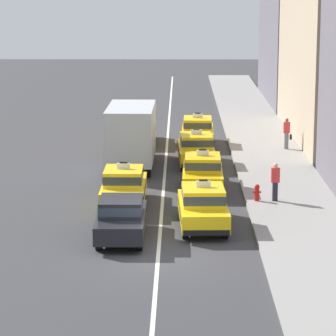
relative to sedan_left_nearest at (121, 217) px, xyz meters
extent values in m
plane|color=#353538|center=(1.42, -2.06, -0.85)|extent=(160.00, 160.00, 0.00)
cube|color=silver|center=(1.42, 17.94, -0.84)|extent=(0.14, 80.00, 0.01)
cube|color=gray|center=(7.02, 12.94, -0.77)|extent=(4.00, 90.00, 0.15)
cylinder|color=black|center=(-0.73, 1.45, -0.53)|extent=(0.24, 0.64, 0.64)
cylinder|color=black|center=(0.71, 1.46, -0.53)|extent=(0.24, 0.64, 0.64)
cylinder|color=black|center=(-0.71, -1.39, -0.53)|extent=(0.24, 0.64, 0.64)
cylinder|color=black|center=(0.73, -1.38, -0.53)|extent=(0.24, 0.64, 0.64)
cube|color=black|center=(0.00, 0.03, -0.20)|extent=(1.78, 4.31, 0.66)
cube|color=black|center=(0.00, -0.07, 0.43)|extent=(1.57, 1.91, 0.60)
cube|color=#2D3842|center=(0.00, -0.07, 0.43)|extent=(1.59, 1.93, 0.33)
cylinder|color=black|center=(-0.95, 6.59, -0.53)|extent=(0.24, 0.64, 0.64)
cylinder|color=black|center=(0.52, 6.60, -0.53)|extent=(0.24, 0.64, 0.64)
cylinder|color=black|center=(-0.95, 3.53, -0.53)|extent=(0.24, 0.64, 0.64)
cylinder|color=black|center=(0.53, 3.54, -0.53)|extent=(0.24, 0.64, 0.64)
cube|color=yellow|center=(-0.21, 5.06, -0.18)|extent=(1.81, 4.50, 0.70)
cube|color=black|center=(-0.21, 5.06, -0.13)|extent=(1.83, 4.14, 0.10)
cube|color=yellow|center=(-0.21, 4.91, 0.49)|extent=(1.60, 2.10, 0.64)
cube|color=#2D3842|center=(-0.21, 4.91, 0.49)|extent=(1.62, 2.12, 0.35)
cube|color=white|center=(-0.21, 4.91, 0.93)|extent=(0.56, 0.12, 0.24)
cube|color=black|center=(-0.21, 4.91, 1.08)|extent=(0.32, 0.11, 0.06)
cube|color=black|center=(-0.22, 7.27, -0.43)|extent=(1.71, 0.14, 0.20)
cube|color=black|center=(-0.21, 2.85, -0.43)|extent=(1.71, 0.14, 0.20)
cylinder|color=black|center=(-1.22, 14.84, -0.53)|extent=(0.25, 0.64, 0.64)
cylinder|color=black|center=(0.68, 14.82, -0.53)|extent=(0.25, 0.64, 0.64)
cylinder|color=black|center=(-1.27, 10.94, -0.53)|extent=(0.25, 0.64, 0.64)
cylinder|color=black|center=(0.63, 10.92, -0.53)|extent=(0.25, 0.64, 0.64)
cube|color=maroon|center=(-0.26, 15.81, 0.52)|extent=(2.13, 2.22, 2.10)
cube|color=#2D3842|center=(-0.25, 16.88, 0.82)|extent=(1.93, 0.08, 0.76)
cube|color=#B2B7C1|center=(-0.30, 12.55, 1.07)|extent=(2.36, 5.23, 2.70)
cylinder|color=black|center=(-0.94, 21.81, -0.53)|extent=(0.25, 0.64, 0.64)
cylinder|color=black|center=(0.54, 21.84, -0.53)|extent=(0.25, 0.64, 0.64)
cylinder|color=black|center=(-0.88, 18.75, -0.53)|extent=(0.25, 0.64, 0.64)
cylinder|color=black|center=(0.60, 18.78, -0.53)|extent=(0.25, 0.64, 0.64)
cube|color=yellow|center=(-0.17, 20.29, -0.18)|extent=(1.88, 4.53, 0.70)
cube|color=black|center=(-0.17, 20.29, -0.13)|extent=(1.90, 4.17, 0.10)
cube|color=yellow|center=(-0.17, 20.14, 0.49)|extent=(1.64, 2.13, 0.64)
cube|color=#2D3842|center=(-0.17, 20.14, 0.49)|extent=(1.66, 2.15, 0.35)
cube|color=white|center=(-0.17, 20.14, 0.93)|extent=(0.56, 0.13, 0.24)
cube|color=black|center=(-0.17, 20.14, 1.08)|extent=(0.32, 0.12, 0.06)
cube|color=black|center=(-0.21, 22.50, -0.43)|extent=(1.71, 0.17, 0.20)
cube|color=black|center=(-0.13, 18.08, -0.43)|extent=(1.71, 0.17, 0.20)
cylinder|color=black|center=(2.28, 3.17, -0.53)|extent=(0.26, 0.65, 0.64)
cylinder|color=black|center=(3.76, 3.22, -0.53)|extent=(0.26, 0.65, 0.64)
cylinder|color=black|center=(2.39, 0.11, -0.53)|extent=(0.26, 0.65, 0.64)
cylinder|color=black|center=(3.87, 0.16, -0.53)|extent=(0.26, 0.65, 0.64)
cube|color=yellow|center=(3.08, 1.67, -0.18)|extent=(1.96, 4.56, 0.70)
cube|color=black|center=(3.08, 1.67, -0.13)|extent=(1.97, 4.20, 0.10)
cube|color=yellow|center=(3.08, 1.52, 0.49)|extent=(1.68, 2.16, 0.64)
cube|color=#2D3842|center=(3.08, 1.52, 0.49)|extent=(1.70, 2.18, 0.35)
cube|color=white|center=(3.08, 1.52, 0.93)|extent=(0.56, 0.14, 0.24)
cube|color=black|center=(3.08, 1.52, 1.08)|extent=(0.32, 0.12, 0.06)
cube|color=black|center=(3.00, 3.88, -0.43)|extent=(1.71, 0.20, 0.20)
cube|color=black|center=(3.16, -0.54, -0.43)|extent=(1.71, 0.20, 0.20)
cylinder|color=black|center=(2.50, 9.59, -0.53)|extent=(0.25, 0.64, 0.64)
cylinder|color=black|center=(3.98, 9.57, -0.53)|extent=(0.25, 0.64, 0.64)
cylinder|color=black|center=(2.46, 6.53, -0.53)|extent=(0.25, 0.64, 0.64)
cylinder|color=black|center=(3.93, 6.51, -0.53)|extent=(0.25, 0.64, 0.64)
cube|color=yellow|center=(3.22, 8.05, -0.18)|extent=(1.87, 4.53, 0.70)
cube|color=black|center=(3.22, 8.05, -0.13)|extent=(1.88, 4.17, 0.10)
cube|color=yellow|center=(3.21, 7.90, 0.49)|extent=(1.63, 2.12, 0.64)
cube|color=#2D3842|center=(3.21, 7.90, 0.49)|extent=(1.65, 2.14, 0.35)
cube|color=white|center=(3.21, 7.90, 0.93)|extent=(0.56, 0.13, 0.24)
cube|color=black|center=(3.21, 7.90, 1.08)|extent=(0.32, 0.11, 0.06)
cube|color=black|center=(3.25, 10.26, -0.43)|extent=(1.71, 0.17, 0.20)
cube|color=black|center=(3.18, 5.84, -0.43)|extent=(1.71, 0.17, 0.20)
cylinder|color=black|center=(2.22, 15.33, -0.53)|extent=(0.27, 0.65, 0.64)
cylinder|color=black|center=(3.69, 15.39, -0.53)|extent=(0.27, 0.65, 0.64)
cylinder|color=black|center=(2.34, 12.27, -0.53)|extent=(0.27, 0.65, 0.64)
cylinder|color=black|center=(3.82, 12.33, -0.53)|extent=(0.27, 0.65, 0.64)
cube|color=yellow|center=(3.02, 13.83, -0.18)|extent=(1.98, 4.57, 0.70)
cube|color=black|center=(3.02, 13.83, -0.13)|extent=(1.99, 4.21, 0.10)
cube|color=yellow|center=(3.03, 13.68, 0.49)|extent=(1.68, 2.16, 0.64)
cube|color=#2D3842|center=(3.03, 13.68, 0.49)|extent=(1.70, 2.18, 0.35)
cube|color=white|center=(3.03, 13.68, 0.93)|extent=(0.56, 0.14, 0.24)
cube|color=black|center=(3.03, 13.68, 1.08)|extent=(0.32, 0.12, 0.06)
cube|color=black|center=(2.93, 16.04, -0.43)|extent=(1.71, 0.21, 0.20)
cube|color=black|center=(3.11, 11.62, -0.43)|extent=(1.71, 0.21, 0.20)
cylinder|color=black|center=(2.50, 21.10, -0.53)|extent=(0.25, 0.65, 0.64)
cylinder|color=black|center=(3.98, 21.06, -0.53)|extent=(0.25, 0.65, 0.64)
cylinder|color=black|center=(2.43, 18.04, -0.53)|extent=(0.25, 0.65, 0.64)
cylinder|color=black|center=(3.91, 18.00, -0.53)|extent=(0.25, 0.65, 0.64)
cube|color=yellow|center=(3.21, 19.55, -0.18)|extent=(1.90, 4.54, 0.70)
cube|color=black|center=(3.21, 19.55, -0.13)|extent=(1.92, 4.18, 0.10)
cube|color=yellow|center=(3.20, 19.40, 0.49)|extent=(1.65, 2.14, 0.64)
cube|color=#2D3842|center=(3.20, 19.40, 0.49)|extent=(1.67, 2.16, 0.35)
cube|color=white|center=(3.20, 19.40, 0.93)|extent=(0.56, 0.13, 0.24)
cube|color=black|center=(3.20, 19.40, 1.08)|extent=(0.32, 0.12, 0.06)
cube|color=black|center=(3.26, 21.76, -0.43)|extent=(1.71, 0.18, 0.20)
cube|color=black|center=(3.16, 17.34, -0.43)|extent=(1.71, 0.18, 0.20)
cylinder|color=slate|center=(8.17, 17.75, -0.24)|extent=(0.24, 0.24, 0.91)
cube|color=red|center=(8.17, 17.75, 0.52)|extent=(0.36, 0.22, 0.62)
sphere|color=brown|center=(8.17, 17.75, 0.94)|extent=(0.20, 0.20, 0.20)
cube|color=black|center=(8.41, 17.75, -0.02)|extent=(0.10, 0.20, 0.28)
cylinder|color=#23232D|center=(6.28, 5.47, -0.29)|extent=(0.24, 0.24, 0.82)
cube|color=red|center=(6.28, 5.47, 0.44)|extent=(0.36, 0.22, 0.63)
sphere|color=beige|center=(6.28, 5.47, 0.86)|extent=(0.20, 0.20, 0.20)
cylinder|color=red|center=(5.50, 5.46, -0.40)|extent=(0.20, 0.20, 0.60)
sphere|color=red|center=(5.50, 5.46, -0.08)|extent=(0.22, 0.22, 0.22)
cylinder|color=red|center=(5.37, 5.46, -0.32)|extent=(0.10, 0.08, 0.08)
cylinder|color=red|center=(5.63, 5.46, -0.32)|extent=(0.10, 0.08, 0.08)
camera|label=1|loc=(2.17, -32.57, 8.65)|focal=96.99mm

